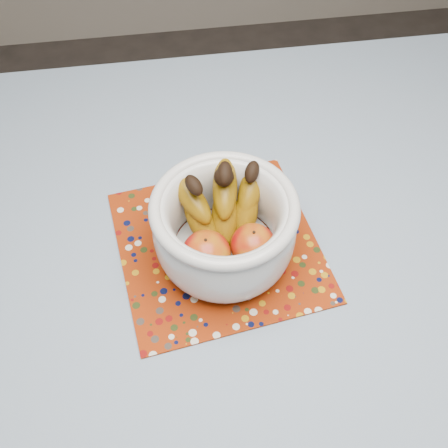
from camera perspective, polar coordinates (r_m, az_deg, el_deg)
table at (r=1.01m, az=2.65°, el=-8.00°), size 1.20×1.20×0.75m
tablecloth at (r=0.94m, az=2.84°, el=-5.52°), size 1.32×1.32×0.01m
placemat at (r=0.96m, az=-0.63°, el=-2.37°), size 0.40×0.40×0.00m
fruit_bowl at (r=0.89m, az=0.04°, el=0.25°), size 0.25×0.26×0.18m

